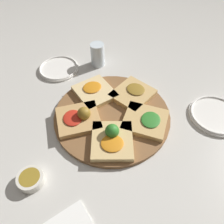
# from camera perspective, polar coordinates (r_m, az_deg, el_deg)

# --- Properties ---
(ground_plane) EXTENTS (3.00, 3.00, 0.00)m
(ground_plane) POSITION_cam_1_polar(r_m,az_deg,el_deg) (0.82, 0.00, -1.17)
(ground_plane) COLOR beige
(serving_board) EXTENTS (0.43, 0.43, 0.02)m
(serving_board) POSITION_cam_1_polar(r_m,az_deg,el_deg) (0.82, 0.00, -0.81)
(serving_board) COLOR brown
(serving_board) RESTS_ON ground_plane
(focaccia_slice_0) EXTENTS (0.18, 0.19, 0.03)m
(focaccia_slice_0) POSITION_cam_1_polar(r_m,az_deg,el_deg) (0.87, 5.49, 4.80)
(focaccia_slice_0) COLOR tan
(focaccia_slice_0) RESTS_ON serving_board
(focaccia_slice_1) EXTENTS (0.16, 0.15, 0.03)m
(focaccia_slice_1) POSITION_cam_1_polar(r_m,az_deg,el_deg) (0.88, -4.58, 5.27)
(focaccia_slice_1) COLOR #E5C689
(focaccia_slice_1) RESTS_ON serving_board
(focaccia_slice_2) EXTENTS (0.17, 0.18, 0.06)m
(focaccia_slice_2) POSITION_cam_1_polar(r_m,az_deg,el_deg) (0.79, -8.57, -1.51)
(focaccia_slice_2) COLOR tan
(focaccia_slice_2) RESTS_ON serving_board
(focaccia_slice_3) EXTENTS (0.19, 0.19, 0.06)m
(focaccia_slice_3) POSITION_cam_1_polar(r_m,az_deg,el_deg) (0.72, 0.05, -7.02)
(focaccia_slice_3) COLOR #DBB775
(focaccia_slice_3) RESTS_ON serving_board
(focaccia_slice_4) EXTENTS (0.20, 0.20, 0.03)m
(focaccia_slice_4) POSITION_cam_1_polar(r_m,az_deg,el_deg) (0.79, 8.76, -2.21)
(focaccia_slice_4) COLOR tan
(focaccia_slice_4) RESTS_ON serving_board
(plate_left) EXTENTS (0.18, 0.18, 0.02)m
(plate_left) POSITION_cam_1_polar(r_m,az_deg,el_deg) (1.05, -13.76, 11.06)
(plate_left) COLOR white
(plate_left) RESTS_ON ground_plane
(plate_right) EXTENTS (0.20, 0.20, 0.02)m
(plate_right) POSITION_cam_1_polar(r_m,az_deg,el_deg) (0.91, 25.48, -0.69)
(plate_right) COLOR white
(plate_right) RESTS_ON ground_plane
(water_glass) EXTENTS (0.06, 0.06, 0.11)m
(water_glass) POSITION_cam_1_polar(r_m,az_deg,el_deg) (1.03, -3.79, 14.72)
(water_glass) COLOR silver
(water_glass) RESTS_ON ground_plane
(dipping_bowl) EXTENTS (0.08, 0.08, 0.03)m
(dipping_bowl) POSITION_cam_1_polar(r_m,az_deg,el_deg) (0.72, -20.46, -16.10)
(dipping_bowl) COLOR silver
(dipping_bowl) RESTS_ON ground_plane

